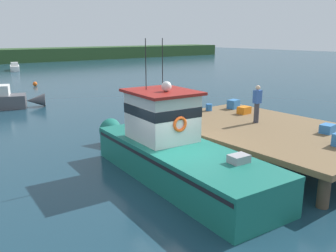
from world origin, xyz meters
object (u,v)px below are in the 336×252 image
(bait_bucket, at_px, (209,107))
(deckhand_by_the_boat, at_px, (257,103))
(crate_single_far, at_px, (327,129))
(moored_boat_mid_harbor, at_px, (15,68))
(mooring_buoy_spare_mooring, at_px, (35,84))
(crate_stack_mid_dock, at_px, (233,104))
(main_fishing_boat, at_px, (172,149))
(crate_stack_near_edge, at_px, (244,110))

(bait_bucket, relative_size, deckhand_by_the_boat, 0.21)
(crate_single_far, height_order, moored_boat_mid_harbor, crate_single_far)
(mooring_buoy_spare_mooring, bearing_deg, deckhand_by_the_boat, -87.90)
(bait_bucket, height_order, moored_boat_mid_harbor, bait_bucket)
(crate_stack_mid_dock, height_order, crate_single_far, crate_stack_mid_dock)
(main_fishing_boat, xyz_separation_m, moored_boat_mid_harbor, (6.91, 44.40, -0.60))
(crate_stack_mid_dock, relative_size, mooring_buoy_spare_mooring, 1.39)
(crate_stack_mid_dock, xyz_separation_m, crate_single_far, (-0.74, -5.54, -0.06))
(crate_stack_near_edge, xyz_separation_m, mooring_buoy_spare_mooring, (-1.98, 24.84, -1.16))
(crate_single_far, distance_m, mooring_buoy_spare_mooring, 29.26)
(main_fishing_boat, bearing_deg, deckhand_by_the_boat, 2.24)
(mooring_buoy_spare_mooring, bearing_deg, moored_boat_mid_harbor, 80.33)
(main_fishing_boat, height_order, moored_boat_mid_harbor, main_fishing_boat)
(crate_stack_mid_dock, relative_size, deckhand_by_the_boat, 0.37)
(crate_stack_mid_dock, bearing_deg, moored_boat_mid_harbor, 89.31)
(main_fishing_boat, distance_m, moored_boat_mid_harbor, 44.94)
(deckhand_by_the_boat, relative_size, mooring_buoy_spare_mooring, 3.79)
(crate_stack_near_edge, distance_m, crate_single_far, 4.35)
(deckhand_by_the_boat, bearing_deg, bait_bucket, 86.93)
(crate_single_far, bearing_deg, crate_stack_mid_dock, 82.39)
(crate_single_far, xyz_separation_m, deckhand_by_the_boat, (-0.83, 2.81, 0.69))
(bait_bucket, relative_size, mooring_buoy_spare_mooring, 0.79)
(crate_stack_near_edge, bearing_deg, moored_boat_mid_harbor, 88.58)
(main_fishing_boat, height_order, crate_single_far, main_fishing_boat)
(main_fishing_boat, distance_m, mooring_buoy_spare_mooring, 26.86)
(deckhand_by_the_boat, distance_m, mooring_buoy_spare_mooring, 26.46)
(crate_stack_near_edge, relative_size, moored_boat_mid_harbor, 0.13)
(crate_single_far, bearing_deg, mooring_buoy_spare_mooring, 93.52)
(bait_bucket, bearing_deg, deckhand_by_the_boat, -93.07)
(main_fishing_boat, xyz_separation_m, crate_stack_mid_dock, (6.41, 2.92, 0.42))
(deckhand_by_the_boat, bearing_deg, crate_stack_mid_dock, 60.16)
(crate_single_far, bearing_deg, deckhand_by_the_boat, 106.41)
(bait_bucket, bearing_deg, crate_stack_near_edge, -61.65)
(crate_single_far, height_order, mooring_buoy_spare_mooring, crate_single_far)
(crate_stack_mid_dock, xyz_separation_m, moored_boat_mid_harbor, (0.50, 41.48, -1.02))
(main_fishing_boat, relative_size, crate_single_far, 16.52)
(main_fishing_boat, distance_m, crate_single_far, 6.25)
(crate_stack_near_edge, relative_size, mooring_buoy_spare_mooring, 1.39)
(main_fishing_boat, distance_m, crate_stack_mid_dock, 7.06)
(crate_stack_mid_dock, height_order, bait_bucket, crate_stack_mid_dock)
(bait_bucket, bearing_deg, mooring_buoy_spare_mooring, 92.79)
(deckhand_by_the_boat, bearing_deg, crate_stack_near_edge, 56.71)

